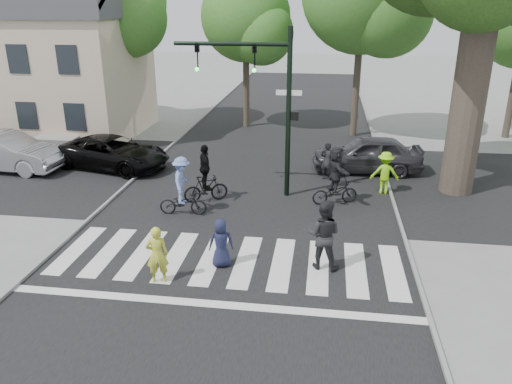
% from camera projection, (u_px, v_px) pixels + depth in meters
% --- Properties ---
extents(ground, '(120.00, 120.00, 0.00)m').
position_uv_depth(ground, '(221.00, 278.00, 12.99)').
color(ground, gray).
rests_on(ground, ground).
extents(road_stem, '(10.00, 70.00, 0.01)m').
position_uv_depth(road_stem, '(250.00, 205.00, 17.61)').
color(road_stem, black).
rests_on(road_stem, ground).
extents(road_cross, '(70.00, 10.00, 0.01)m').
position_uv_depth(road_cross, '(261.00, 178.00, 20.39)').
color(road_cross, black).
rests_on(road_cross, ground).
extents(curb_left, '(0.10, 70.00, 0.10)m').
position_uv_depth(curb_left, '(114.00, 197.00, 18.26)').
color(curb_left, gray).
rests_on(curb_left, ground).
extents(curb_right, '(0.10, 70.00, 0.10)m').
position_uv_depth(curb_right, '(397.00, 212.00, 16.94)').
color(curb_right, gray).
rests_on(curb_right, ground).
extents(crosswalk, '(10.00, 3.85, 0.01)m').
position_uv_depth(crosswalk, '(226.00, 266.00, 13.60)').
color(crosswalk, silver).
rests_on(crosswalk, ground).
extents(traffic_signal, '(4.45, 0.29, 6.00)m').
position_uv_depth(traffic_signal, '(265.00, 89.00, 17.28)').
color(traffic_signal, black).
rests_on(traffic_signal, ground).
extents(bg_tree_0, '(5.46, 5.20, 8.97)m').
position_uv_depth(bg_tree_0, '(33.00, 13.00, 27.38)').
color(bg_tree_0, brown).
rests_on(bg_tree_0, ground).
extents(bg_tree_1, '(6.09, 5.80, 9.80)m').
position_uv_depth(bg_tree_1, '(115.00, 3.00, 26.06)').
color(bg_tree_1, brown).
rests_on(bg_tree_1, ground).
extents(bg_tree_2, '(5.04, 4.80, 8.40)m').
position_uv_depth(bg_tree_2, '(250.00, 21.00, 26.52)').
color(bg_tree_2, brown).
rests_on(bg_tree_2, ground).
extents(house, '(8.40, 8.10, 8.82)m').
position_uv_depth(house, '(58.00, 62.00, 26.06)').
color(house, beige).
rests_on(house, ground).
extents(pedestrian_woman, '(0.65, 0.52, 1.54)m').
position_uv_depth(pedestrian_woman, '(157.00, 255.00, 12.58)').
color(pedestrian_woman, '#CCCF38').
rests_on(pedestrian_woman, ground).
extents(pedestrian_child, '(0.76, 0.60, 1.37)m').
position_uv_depth(pedestrian_child, '(221.00, 243.00, 13.38)').
color(pedestrian_child, '#1B1E3B').
rests_on(pedestrian_child, ground).
extents(pedestrian_adult, '(1.06, 0.89, 1.94)m').
position_uv_depth(pedestrian_adult, '(324.00, 235.00, 13.20)').
color(pedestrian_adult, black).
rests_on(pedestrian_adult, ground).
extents(cyclist_left, '(1.63, 1.08, 2.02)m').
position_uv_depth(cyclist_left, '(182.00, 190.00, 16.59)').
color(cyclist_left, black).
rests_on(cyclist_left, ground).
extents(cyclist_mid, '(1.64, 1.11, 2.10)m').
position_uv_depth(cyclist_mid, '(205.00, 179.00, 17.71)').
color(cyclist_mid, black).
rests_on(cyclist_mid, ground).
extents(cyclist_right, '(1.74, 1.61, 2.09)m').
position_uv_depth(cyclist_right, '(336.00, 179.00, 17.46)').
color(cyclist_right, black).
rests_on(cyclist_right, ground).
extents(car_suv, '(5.34, 3.41, 1.37)m').
position_uv_depth(car_suv, '(113.00, 153.00, 21.37)').
color(car_suv, black).
rests_on(car_suv, ground).
extents(car_silver, '(4.98, 2.07, 1.60)m').
position_uv_depth(car_silver, '(6.00, 152.00, 21.05)').
color(car_silver, '#A6A8AC').
rests_on(car_silver, ground).
extents(car_grey, '(4.60, 2.04, 1.54)m').
position_uv_depth(car_grey, '(367.00, 154.00, 20.87)').
color(car_grey, '#363439').
rests_on(car_grey, ground).
extents(bystander_hivis, '(1.04, 0.61, 1.61)m').
position_uv_depth(bystander_hivis, '(385.00, 173.00, 18.48)').
color(bystander_hivis, '#8FE713').
rests_on(bystander_hivis, ground).
extents(bystander_dark, '(0.66, 0.54, 1.55)m').
position_uv_depth(bystander_dark, '(327.00, 161.00, 19.93)').
color(bystander_dark, black).
rests_on(bystander_dark, ground).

